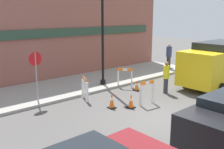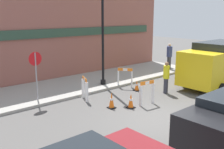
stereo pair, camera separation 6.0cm
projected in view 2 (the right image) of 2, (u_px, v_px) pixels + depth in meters
name	position (u px, v px, depth m)	size (l,w,h in m)	color
ground_plane	(166.00, 121.00, 9.67)	(60.00, 60.00, 0.00)	#565451
sidewalk_slab	(71.00, 85.00, 14.31)	(18.00, 3.73, 0.12)	#9E9B93
storefront_facade	(52.00, 34.00, 15.13)	(18.00, 0.22, 5.50)	#93564C
streetlamp_post	(103.00, 16.00, 13.52)	(0.44, 0.44, 5.74)	black
stop_sign	(36.00, 68.00, 11.27)	(0.60, 0.06, 2.18)	gray
barricade_0	(125.00, 77.00, 14.03)	(0.57, 0.72, 1.06)	white
barricade_1	(85.00, 88.00, 11.96)	(0.40, 0.75, 1.06)	white
barricade_2	(147.00, 92.00, 11.33)	(0.77, 0.22, 1.06)	white
traffic_cone_0	(131.00, 101.00, 10.98)	(0.30, 0.30, 0.64)	black
traffic_cone_1	(112.00, 101.00, 10.95)	(0.30, 0.30, 0.69)	black
traffic_cone_2	(137.00, 86.00, 13.49)	(0.30, 0.30, 0.56)	black
person_worker	(166.00, 76.00, 12.93)	(0.41, 0.41, 1.59)	#33333D
person_pedestrian	(169.00, 55.00, 18.23)	(0.50, 0.50, 1.76)	#33333D
work_van	(221.00, 62.00, 14.36)	(5.59, 2.16, 2.41)	yellow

